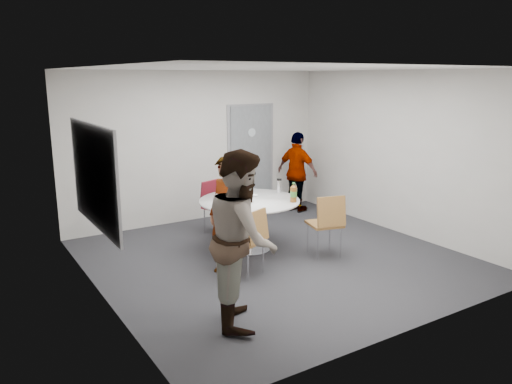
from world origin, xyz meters
TOP-DOWN VIEW (x-y plane):
  - floor at (0.00, 0.00)m, footprint 5.00×5.00m
  - ceiling at (0.00, 0.00)m, footprint 5.00×5.00m
  - wall_back at (0.00, 2.50)m, footprint 5.00×0.00m
  - wall_left at (-2.50, 0.00)m, footprint 0.00×5.00m
  - wall_right at (2.50, 0.00)m, footprint 0.00×5.00m
  - wall_front at (0.00, -2.50)m, footprint 5.00×0.00m
  - door at (1.10, 2.48)m, footprint 1.02×0.17m
  - whiteboard at (-2.46, 0.20)m, footprint 0.04×1.90m
  - table at (-0.10, 0.52)m, footprint 1.51×1.51m
  - chair_near_left at (-0.65, -0.35)m, footprint 0.58×0.60m
  - chair_near_right at (0.65, -0.36)m, footprint 0.55×0.59m
  - chair_far at (-0.16, 1.59)m, footprint 0.54×0.57m
  - person_main at (-0.88, -0.13)m, footprint 0.50×0.65m
  - person_left at (-1.37, -1.37)m, footprint 1.05×1.14m
  - person_right at (1.84, 1.95)m, footprint 0.62×0.98m

SIDE VIEW (x-z plane):
  - floor at x=0.00m, z-range 0.00..0.00m
  - chair_far at x=-0.16m, z-range 0.10..0.99m
  - chair_near_left at x=-0.65m, z-range 0.10..1.01m
  - chair_near_right at x=0.65m, z-range 0.11..1.05m
  - table at x=-0.10m, z-range 0.14..1.22m
  - person_right at x=1.84m, z-range 0.00..1.56m
  - person_main at x=-0.88m, z-range 0.00..1.61m
  - person_left at x=-1.37m, z-range 0.00..1.88m
  - door at x=1.10m, z-range -0.03..2.09m
  - wall_back at x=0.00m, z-range -1.15..3.85m
  - wall_left at x=-2.50m, z-range -1.15..3.85m
  - wall_right at x=2.50m, z-range -1.15..3.85m
  - wall_front at x=0.00m, z-range -1.15..3.85m
  - whiteboard at x=-2.46m, z-range 0.82..2.08m
  - ceiling at x=0.00m, z-range 2.70..2.70m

